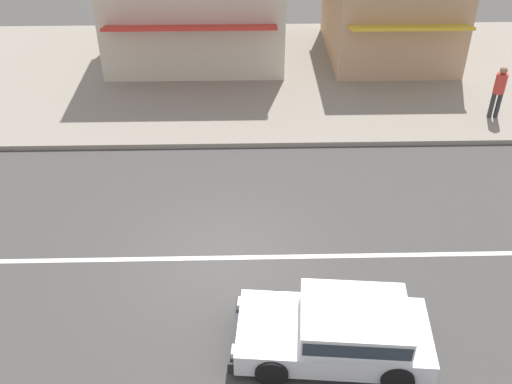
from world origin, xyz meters
TOP-DOWN VIEW (x-y plane):
  - ground_plane at (0.00, 0.00)m, footprint 160.00×160.00m
  - lane_centre_stripe at (0.00, 0.00)m, footprint 50.40×0.14m
  - kerb_strip at (0.00, 9.84)m, footprint 68.00×10.00m
  - hatchback_white_1 at (2.25, -2.70)m, footprint 3.83×2.09m
  - pedestrian_near_clock at (8.33, 6.30)m, footprint 0.34×0.34m

SIDE VIEW (x-z plane):
  - ground_plane at x=0.00m, z-range 0.00..0.00m
  - lane_centre_stripe at x=0.00m, z-range 0.00..0.01m
  - kerb_strip at x=0.00m, z-range 0.00..0.15m
  - hatchback_white_1 at x=2.25m, z-range 0.04..1.14m
  - pedestrian_near_clock at x=8.33m, z-range 0.29..1.97m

